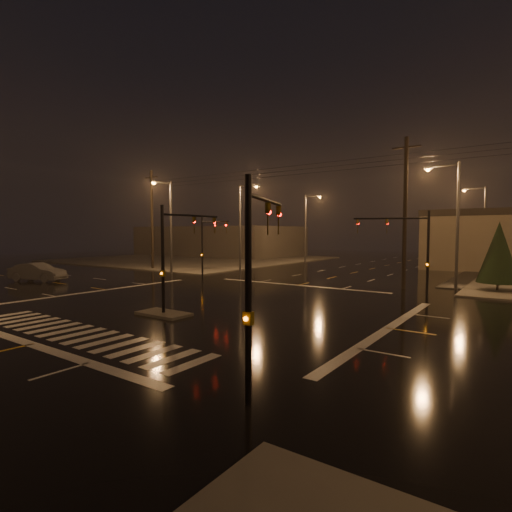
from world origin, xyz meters
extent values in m
plane|color=black|center=(0.00, 0.00, 0.00)|extent=(140.00, 140.00, 0.00)
cube|color=#4D4B45|center=(-30.00, 30.00, 0.06)|extent=(36.00, 36.00, 0.12)
cube|color=#4D4B45|center=(0.00, -4.00, 0.07)|extent=(3.00, 1.60, 0.15)
cube|color=beige|center=(0.00, -9.00, 0.01)|extent=(15.00, 2.60, 0.01)
cube|color=beige|center=(0.00, -11.00, 0.01)|extent=(16.00, 0.50, 0.01)
cube|color=beige|center=(0.00, 11.00, 0.01)|extent=(16.00, 0.50, 0.01)
cube|color=#46403D|center=(-35.00, 42.00, 2.80)|extent=(30.00, 18.00, 5.60)
cylinder|color=black|center=(0.00, -4.00, 3.00)|extent=(0.18, 0.18, 6.00)
cylinder|color=black|center=(0.00, -1.75, 5.50)|extent=(0.12, 4.50, 0.12)
imported|color=#594707|center=(0.00, 0.27, 5.45)|extent=(0.16, 0.20, 1.00)
cube|color=#594707|center=(0.00, -4.00, 2.30)|extent=(0.25, 0.18, 0.35)
cylinder|color=black|center=(10.50, 10.50, 3.00)|extent=(0.18, 0.18, 6.00)
cylinder|color=black|center=(8.15, 9.64, 5.50)|extent=(4.74, 1.82, 0.12)
imported|color=#594707|center=(6.04, 8.88, 5.45)|extent=(0.24, 0.22, 1.00)
cube|color=#594707|center=(10.50, 10.50, 2.30)|extent=(0.25, 0.18, 0.35)
cylinder|color=black|center=(-10.50, 10.50, 3.00)|extent=(0.18, 0.18, 6.00)
cylinder|color=black|center=(-8.15, 9.64, 5.50)|extent=(4.74, 1.82, 0.12)
imported|color=#594707|center=(-6.04, 8.88, 5.45)|extent=(0.24, 0.22, 1.00)
cube|color=#594707|center=(-10.50, 10.50, 2.30)|extent=(0.25, 0.18, 0.35)
cylinder|color=black|center=(10.50, -10.50, 3.00)|extent=(0.18, 0.18, 6.00)
cylinder|color=black|center=(9.82, -8.62, 5.50)|extent=(1.48, 3.80, 0.12)
imported|color=#594707|center=(9.20, -6.93, 5.45)|extent=(0.22, 0.24, 1.00)
cube|color=#594707|center=(10.50, -10.50, 2.30)|extent=(0.25, 0.18, 0.35)
cylinder|color=#38383A|center=(-11.50, 18.00, 5.00)|extent=(0.24, 0.24, 10.00)
cylinder|color=#38383A|center=(-10.30, 18.00, 9.80)|extent=(2.40, 0.14, 0.14)
cube|color=#38383A|center=(-9.20, 18.00, 9.75)|extent=(0.70, 0.30, 0.18)
sphere|color=orange|center=(-9.20, 18.00, 9.62)|extent=(0.32, 0.32, 0.32)
cylinder|color=#38383A|center=(-11.50, 34.00, 5.00)|extent=(0.24, 0.24, 10.00)
cylinder|color=#38383A|center=(-10.30, 34.00, 9.80)|extent=(2.40, 0.14, 0.14)
cube|color=#38383A|center=(-9.20, 34.00, 9.75)|extent=(0.70, 0.30, 0.18)
sphere|color=orange|center=(-9.20, 34.00, 9.62)|extent=(0.32, 0.32, 0.32)
cylinder|color=#38383A|center=(11.50, 16.00, 5.00)|extent=(0.24, 0.24, 10.00)
cylinder|color=#38383A|center=(10.30, 16.00, 9.80)|extent=(2.40, 0.14, 0.14)
cube|color=#38383A|center=(9.20, 16.00, 9.75)|extent=(0.70, 0.30, 0.18)
sphere|color=orange|center=(9.20, 16.00, 9.62)|extent=(0.32, 0.32, 0.32)
cylinder|color=#38383A|center=(11.50, 36.00, 5.00)|extent=(0.24, 0.24, 10.00)
cylinder|color=#38383A|center=(10.30, 36.00, 9.80)|extent=(2.40, 0.14, 0.14)
cube|color=#38383A|center=(9.20, 36.00, 9.75)|extent=(0.70, 0.30, 0.18)
sphere|color=orange|center=(9.20, 36.00, 9.62)|extent=(0.32, 0.32, 0.32)
cylinder|color=#38383A|center=(-16.00, 11.50, 5.00)|extent=(0.24, 0.24, 10.00)
cylinder|color=#38383A|center=(-16.00, 10.30, 9.80)|extent=(0.14, 2.40, 0.14)
cube|color=#38383A|center=(-16.00, 9.20, 9.75)|extent=(0.30, 0.70, 0.18)
sphere|color=orange|center=(-16.00, 9.20, 9.62)|extent=(0.32, 0.32, 0.32)
cylinder|color=black|center=(-22.00, 14.00, 6.00)|extent=(0.32, 0.32, 12.00)
cube|color=black|center=(-22.00, 14.00, 11.20)|extent=(2.20, 0.12, 0.12)
cylinder|color=black|center=(8.00, 14.00, 6.00)|extent=(0.32, 0.32, 12.00)
cube|color=black|center=(8.00, 14.00, 11.20)|extent=(2.20, 0.12, 0.12)
cylinder|color=black|center=(14.30, 16.39, 0.35)|extent=(0.18, 0.18, 0.70)
cone|color=black|center=(14.30, 16.39, 3.02)|extent=(2.97, 2.97, 4.64)
imported|color=#55585D|center=(-21.09, -0.33, 0.85)|extent=(5.49, 3.57, 1.71)
camera|label=1|loc=(16.55, -18.77, 4.53)|focal=28.00mm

